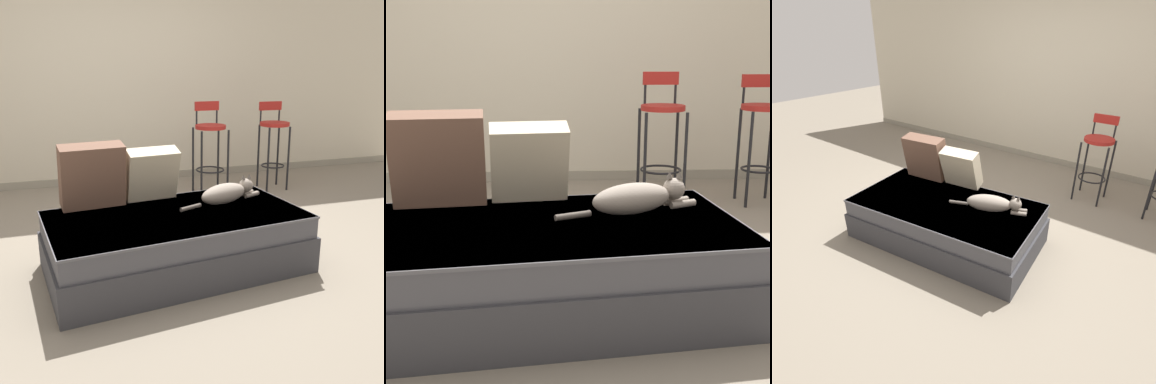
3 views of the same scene
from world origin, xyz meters
TOP-DOWN VIEW (x-y plane):
  - ground_plane at (0.00, 0.00)m, footprint 16.00×16.00m
  - wall_back_panel at (0.00, 2.25)m, footprint 8.00×0.10m
  - wall_baseboard_trim at (0.00, 2.20)m, footprint 8.00×0.02m
  - couch at (0.00, -0.40)m, footprint 1.92×1.17m
  - throw_pillow_corner at (-0.54, -0.08)m, footprint 0.49×0.29m
  - throw_pillow_middle at (-0.09, -0.03)m, footprint 0.42×0.30m
  - cat at (0.44, -0.25)m, footprint 0.72×0.34m
  - bar_stool_near_window at (0.88, 1.36)m, footprint 0.34×0.34m
  - bar_stool_by_doorway at (1.67, 1.36)m, footprint 0.34×0.34m

SIDE VIEW (x-z plane):
  - ground_plane at x=0.00m, z-range 0.00..0.00m
  - wall_baseboard_trim at x=0.00m, z-range 0.00..0.09m
  - couch at x=0.00m, z-range 0.00..0.43m
  - cat at x=0.44m, z-range 0.40..0.59m
  - bar_stool_near_window at x=0.88m, z-range 0.10..1.13m
  - bar_stool_by_doorway at x=1.67m, z-range 0.13..1.14m
  - throw_pillow_middle at x=-0.09m, z-range 0.42..0.84m
  - throw_pillow_corner at x=-0.54m, z-range 0.42..0.91m
  - wall_back_panel at x=0.00m, z-range 0.00..2.60m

